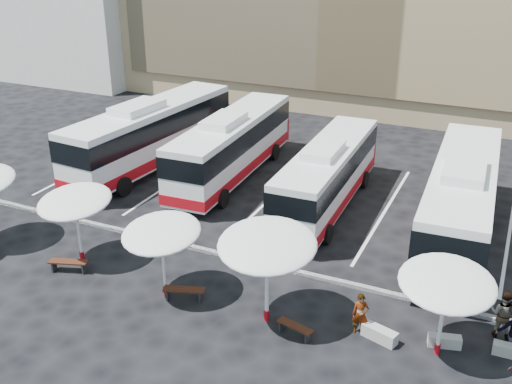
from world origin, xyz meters
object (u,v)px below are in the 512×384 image
at_px(bus_3, 461,199).
at_px(conc_bench_2, 510,351).
at_px(wood_bench_1, 69,263).
at_px(bus_1, 232,144).
at_px(wood_bench_2, 184,291).
at_px(passenger_1, 503,314).
at_px(sunshade_4, 447,283).
at_px(bus_2, 328,174).
at_px(sunshade_2, 161,233).
at_px(sunshade_1, 75,202).
at_px(conc_bench_0, 380,334).
at_px(bus_0, 152,132).
at_px(conc_bench_1, 444,341).
at_px(wood_bench_3, 295,328).
at_px(sunshade_3, 267,245).
at_px(passenger_0, 360,314).

height_order(bus_3, conc_bench_2, bus_3).
bearing_deg(wood_bench_1, bus_1, 83.03).
height_order(wood_bench_2, passenger_1, passenger_1).
bearing_deg(sunshade_4, conc_bench_2, 21.31).
relative_size(bus_2, sunshade_2, 3.58).
distance_m(sunshade_1, conc_bench_0, 13.54).
bearing_deg(conc_bench_0, sunshade_4, 3.11).
relative_size(bus_0, bus_3, 1.02).
height_order(sunshade_4, wood_bench_1, sunshade_4).
bearing_deg(bus_0, bus_1, 10.26).
xyz_separation_m(wood_bench_2, conc_bench_0, (7.58, 0.71, -0.14)).
bearing_deg(bus_2, sunshade_4, -54.78).
relative_size(sunshade_4, conc_bench_1, 3.40).
height_order(sunshade_2, wood_bench_1, sunshade_2).
height_order(sunshade_2, wood_bench_3, sunshade_2).
height_order(sunshade_2, passenger_1, sunshade_2).
height_order(sunshade_3, conc_bench_1, sunshade_3).
bearing_deg(passenger_0, sunshade_4, -15.21).
bearing_deg(sunshade_1, wood_bench_3, -6.05).
height_order(bus_2, sunshade_4, bus_2).
distance_m(wood_bench_3, conc_bench_0, 2.98).
bearing_deg(conc_bench_0, bus_2, 118.27).
distance_m(wood_bench_1, wood_bench_2, 5.54).
bearing_deg(bus_3, bus_0, 170.80).
xyz_separation_m(sunshade_4, conc_bench_2, (2.28, 0.89, -2.60)).
bearing_deg(conc_bench_2, bus_2, 137.32).
height_order(sunshade_1, wood_bench_2, sunshade_1).
distance_m(bus_3, wood_bench_3, 10.88).
height_order(conc_bench_2, passenger_1, passenger_1).
distance_m(passenger_0, passenger_1, 4.99).
bearing_deg(passenger_0, bus_3, 61.18).
xyz_separation_m(bus_1, wood_bench_3, (8.79, -12.48, -1.66)).
relative_size(sunshade_2, sunshade_3, 0.77).
distance_m(sunshade_2, conc_bench_0, 8.86).
height_order(sunshade_4, conc_bench_1, sunshade_4).
distance_m(conc_bench_0, passenger_1, 4.40).
distance_m(wood_bench_3, conc_bench_2, 7.34).
height_order(sunshade_2, sunshade_4, sunshade_4).
bearing_deg(passenger_0, wood_bench_3, -165.98).
bearing_deg(wood_bench_3, passenger_0, 28.96).
distance_m(wood_bench_1, conc_bench_2, 17.48).
bearing_deg(conc_bench_1, sunshade_2, -173.14).
height_order(bus_2, passenger_0, bus_2).
relative_size(sunshade_3, conc_bench_2, 3.70).
bearing_deg(sunshade_4, passenger_0, 179.72).
relative_size(bus_3, sunshade_4, 3.41).
relative_size(wood_bench_2, conc_bench_2, 1.48).
height_order(bus_1, conc_bench_0, bus_1).
relative_size(bus_3, wood_bench_1, 7.68).
height_order(wood_bench_1, passenger_0, passenger_0).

